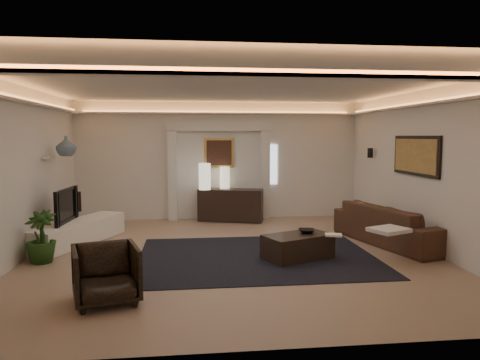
{
  "coord_description": "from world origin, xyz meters",
  "views": [
    {
      "loc": [
        -0.73,
        -7.55,
        2.06
      ],
      "look_at": [
        0.2,
        0.6,
        1.25
      ],
      "focal_mm": 33.22,
      "sensor_mm": 36.0,
      "label": 1
    }
  ],
  "objects": [
    {
      "name": "floor",
      "position": [
        0.0,
        0.0,
        0.0
      ],
      "size": [
        7.0,
        7.0,
        0.0
      ],
      "primitive_type": "plane",
      "color": "#9B8065",
      "rests_on": "ground"
    },
    {
      "name": "ceiling",
      "position": [
        0.0,
        0.0,
        2.9
      ],
      "size": [
        7.0,
        7.0,
        0.0
      ],
      "primitive_type": "plane",
      "rotation": [
        3.14,
        0.0,
        0.0
      ],
      "color": "white",
      "rests_on": "ground"
    },
    {
      "name": "wall_back",
      "position": [
        0.0,
        3.5,
        1.45
      ],
      "size": [
        7.0,
        0.0,
        7.0
      ],
      "primitive_type": "plane",
      "rotation": [
        1.57,
        0.0,
        0.0
      ],
      "color": "silver",
      "rests_on": "ground"
    },
    {
      "name": "wall_front",
      "position": [
        0.0,
        -3.5,
        1.45
      ],
      "size": [
        7.0,
        0.0,
        7.0
      ],
      "primitive_type": "plane",
      "rotation": [
        -1.57,
        0.0,
        0.0
      ],
      "color": "silver",
      "rests_on": "ground"
    },
    {
      "name": "wall_left",
      "position": [
        -3.5,
        0.0,
        1.45
      ],
      "size": [
        0.0,
        7.0,
        7.0
      ],
      "primitive_type": "plane",
      "rotation": [
        1.57,
        0.0,
        1.57
      ],
      "color": "silver",
      "rests_on": "ground"
    },
    {
      "name": "wall_right",
      "position": [
        3.5,
        0.0,
        1.45
      ],
      "size": [
        0.0,
        7.0,
        7.0
      ],
      "primitive_type": "plane",
      "rotation": [
        1.57,
        0.0,
        -1.57
      ],
      "color": "silver",
      "rests_on": "ground"
    },
    {
      "name": "cove_soffit",
      "position": [
        0.0,
        0.0,
        2.62
      ],
      "size": [
        7.0,
        7.0,
        0.04
      ],
      "primitive_type": "cube",
      "color": "silver",
      "rests_on": "ceiling"
    },
    {
      "name": "daylight_slit",
      "position": [
        1.35,
        3.48,
        1.35
      ],
      "size": [
        0.25,
        0.03,
        1.0
      ],
      "primitive_type": "cube",
      "color": "white",
      "rests_on": "wall_back"
    },
    {
      "name": "area_rug",
      "position": [
        0.4,
        -0.2,
        0.01
      ],
      "size": [
        4.0,
        3.0,
        0.01
      ],
      "primitive_type": "cube",
      "color": "black",
      "rests_on": "ground"
    },
    {
      "name": "pilaster_left",
      "position": [
        -1.15,
        3.4,
        1.1
      ],
      "size": [
        0.22,
        0.2,
        2.2
      ],
      "primitive_type": "cube",
      "color": "silver",
      "rests_on": "ground"
    },
    {
      "name": "pilaster_right",
      "position": [
        1.15,
        3.4,
        1.1
      ],
      "size": [
        0.22,
        0.2,
        2.2
      ],
      "primitive_type": "cube",
      "color": "silver",
      "rests_on": "ground"
    },
    {
      "name": "alcove_header",
      "position": [
        0.0,
        3.4,
        2.25
      ],
      "size": [
        2.52,
        0.2,
        0.12
      ],
      "primitive_type": "cube",
      "color": "silver",
      "rests_on": "wall_back"
    },
    {
      "name": "painting_frame",
      "position": [
        0.0,
        3.47,
        1.65
      ],
      "size": [
        0.74,
        0.04,
        0.74
      ],
      "primitive_type": "cube",
      "color": "tan",
      "rests_on": "wall_back"
    },
    {
      "name": "painting_canvas",
      "position": [
        0.0,
        3.44,
        1.65
      ],
      "size": [
        0.62,
        0.02,
        0.62
      ],
      "primitive_type": "cube",
      "color": "#4C2D1E",
      "rests_on": "wall_back"
    },
    {
      "name": "art_panel_frame",
      "position": [
        3.47,
        0.3,
        1.7
      ],
      "size": [
        0.04,
        1.64,
        0.74
      ],
      "primitive_type": "cube",
      "color": "black",
      "rests_on": "wall_right"
    },
    {
      "name": "art_panel_gold",
      "position": [
        3.44,
        0.3,
        1.7
      ],
      "size": [
        0.02,
        1.5,
        0.62
      ],
      "primitive_type": "cube",
      "color": "tan",
      "rests_on": "wall_right"
    },
    {
      "name": "wall_sconce",
      "position": [
        3.38,
        2.2,
        1.68
      ],
      "size": [
        0.12,
        0.12,
        0.22
      ],
      "primitive_type": "cylinder",
      "color": "black",
      "rests_on": "wall_right"
    },
    {
      "name": "wall_niche",
      "position": [
        -3.44,
        1.4,
        1.65
      ],
      "size": [
        0.1,
        0.55,
        0.04
      ],
      "primitive_type": "cube",
      "color": "silver",
      "rests_on": "wall_left"
    },
    {
      "name": "console",
      "position": [
        0.25,
        3.06,
        0.4
      ],
      "size": [
        1.61,
        0.88,
        0.77
      ],
      "primitive_type": "cube",
      "rotation": [
        0.0,
        0.0,
        -0.27
      ],
      "color": "black",
      "rests_on": "ground"
    },
    {
      "name": "lamp_left",
      "position": [
        -0.37,
        3.04,
        1.09
      ],
      "size": [
        0.31,
        0.31,
        0.63
      ],
      "primitive_type": "cylinder",
      "rotation": [
        0.0,
        0.0,
        -0.1
      ],
      "color": "white",
      "rests_on": "console"
    },
    {
      "name": "lamp_right",
      "position": [
        0.12,
        3.25,
        1.09
      ],
      "size": [
        0.29,
        0.29,
        0.53
      ],
      "primitive_type": "cylinder",
      "rotation": [
        0.0,
        0.0,
        -0.29
      ],
      "color": "#F6ECC1",
      "rests_on": "console"
    },
    {
      "name": "media_ledge",
      "position": [
        -2.87,
        1.13,
        0.23
      ],
      "size": [
        1.46,
        2.33,
        0.43
      ],
      "primitive_type": "cube",
      "rotation": [
        0.0,
        0.0,
        -0.42
      ],
      "color": "white",
      "rests_on": "ground"
    },
    {
      "name": "tv",
      "position": [
        -3.15,
        1.03,
        0.77
      ],
      "size": [
        1.13,
        0.23,
        0.65
      ],
      "primitive_type": "imported",
      "rotation": [
        0.0,
        0.0,
        1.49
      ],
      "color": "black",
      "rests_on": "media_ledge"
    },
    {
      "name": "figurine",
      "position": [
        -3.15,
        2.28,
        0.64
      ],
      "size": [
        0.2,
        0.2,
        0.43
      ],
      "primitive_type": "cylinder",
      "rotation": [
        0.0,
        0.0,
        0.33
      ],
      "color": "black",
      "rests_on": "media_ledge"
    },
    {
      "name": "ginger_jar",
      "position": [
        -3.15,
        1.55,
        1.87
      ],
      "size": [
        0.47,
        0.47,
        0.4
      ],
      "primitive_type": "imported",
      "rotation": [
        0.0,
        0.0,
        0.28
      ],
      "color": "slate",
      "rests_on": "wall_niche"
    },
    {
      "name": "plant",
      "position": [
        -3.15,
        -0.13,
        0.43
      ],
      "size": [
        0.53,
        0.53,
        0.85
      ],
      "primitive_type": "imported",
      "rotation": [
        0.0,
        0.0,
        -0.11
      ],
      "color": "#1D3D12",
      "rests_on": "ground"
    },
    {
      "name": "sofa",
      "position": [
        3.15,
        0.46,
        0.37
      ],
      "size": [
        2.72,
        1.63,
        0.74
      ],
      "primitive_type": "imported",
      "rotation": [
        0.0,
        0.0,
        1.84
      ],
      "color": "#432E1D",
      "rests_on": "ground"
    },
    {
      "name": "throw_blanket",
      "position": [
        2.47,
        -0.8,
        0.55
      ],
      "size": [
        0.71,
        0.66,
        0.06
      ],
      "primitive_type": "cube",
      "rotation": [
        0.0,
        0.0,
        0.41
      ],
      "color": "beige",
      "rests_on": "sofa"
    },
    {
      "name": "throw_pillow",
      "position": [
        2.69,
        0.95,
        0.55
      ],
      "size": [
        0.16,
        0.36,
        0.35
      ],
      "primitive_type": "cube",
      "rotation": [
        0.0,
        0.0,
        -0.16
      ],
      "color": "#A07C4F",
      "rests_on": "sofa"
    },
    {
      "name": "coffee_table",
      "position": [
        1.07,
        -0.38,
        0.2
      ],
      "size": [
        1.28,
        1.02,
        0.42
      ],
      "primitive_type": "cube",
      "rotation": [
        0.0,
        0.0,
        0.42
      ],
      "color": "black",
      "rests_on": "ground"
    },
    {
      "name": "bowl",
      "position": [
        1.24,
        -0.28,
        0.44
      ],
      "size": [
        0.33,
        0.33,
        0.07
      ],
      "primitive_type": "imported",
      "rotation": [
        0.0,
        0.0,
        -0.21
      ],
      "color": "black",
      "rests_on": "coffee_table"
    },
    {
      "name": "magazine",
      "position": [
        1.63,
        -0.55,
        0.42
      ],
      "size": [
        0.31,
        0.26,
        0.03
      ],
      "primitive_type": "cube",
      "rotation": [
        0.0,
        0.0,
        -0.26
      ],
      "color": "#FFEAC2",
      "rests_on": "coffee_table"
    },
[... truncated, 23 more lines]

